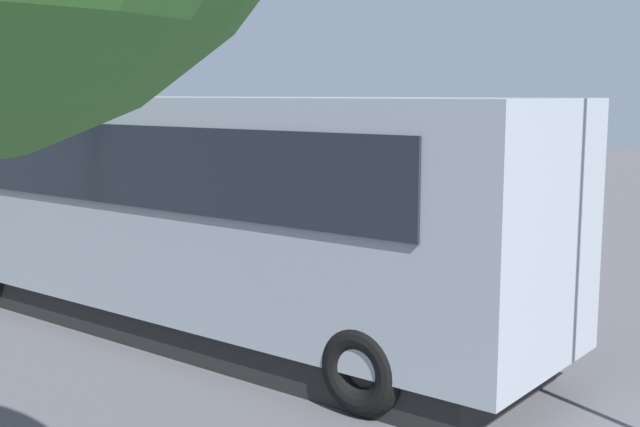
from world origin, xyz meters
TOP-DOWN VIEW (x-y plane):
  - ground_plane at (0.00, 0.00)m, footprint 80.00×80.00m
  - tour_bus at (-0.87, 4.04)m, footprint 10.46×2.96m
  - spectator_far_left at (-3.43, 1.22)m, footprint 0.57×0.38m
  - spectator_left at (-2.52, 1.16)m, footprint 0.58×0.34m
  - spectator_centre at (-1.35, 1.15)m, footprint 0.57×0.38m
  - spectator_right at (-0.37, 1.14)m, footprint 0.57×0.38m
  - spectator_far_right at (0.55, 0.92)m, footprint 0.58×0.34m
  - parked_motorcycle_silver at (1.09, 1.97)m, footprint 2.03×0.71m
  - stunt_motorcycle at (2.77, -1.32)m, footprint 1.92×1.01m
  - traffic_cone at (0.35, -2.41)m, footprint 0.34×0.34m
  - bay_line_a at (-1.65, -0.54)m, footprint 0.26×4.21m
  - bay_line_b at (0.95, -0.54)m, footprint 0.28×4.69m
  - bay_line_c at (3.54, -0.54)m, footprint 0.27×4.44m

SIDE VIEW (x-z plane):
  - ground_plane at x=0.00m, z-range 0.00..0.00m
  - bay_line_a at x=-1.65m, z-range 0.00..0.01m
  - bay_line_b at x=0.95m, z-range 0.00..0.01m
  - bay_line_c at x=3.54m, z-range 0.00..0.01m
  - traffic_cone at x=0.35m, z-range -0.01..0.62m
  - parked_motorcycle_silver at x=1.09m, z-range -0.01..0.97m
  - stunt_motorcycle at x=2.77m, z-range 0.00..1.23m
  - spectator_right at x=-0.37m, z-range 0.15..1.82m
  - spectator_centre at x=-1.35m, z-range 0.15..1.84m
  - spectator_far_right at x=0.55m, z-range 0.16..1.86m
  - spectator_left at x=-2.52m, z-range 0.16..1.87m
  - spectator_far_left at x=-3.43m, z-range 0.18..2.00m
  - tour_bus at x=-0.87m, z-range 0.02..3.27m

